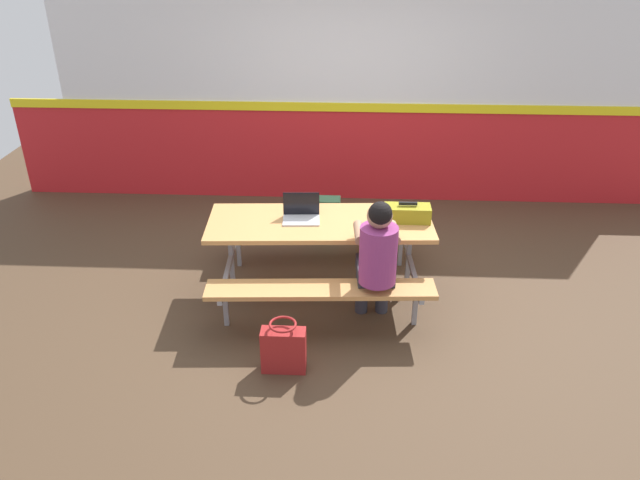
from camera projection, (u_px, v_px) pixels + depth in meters
name	position (u px, v px, depth m)	size (l,w,h in m)	color
ground_plane	(343.00, 294.00, 5.74)	(10.00, 10.00, 0.02)	#4C3826
accent_backdrop	(348.00, 97.00, 7.14)	(8.00, 0.14, 2.60)	red
picnic_table_main	(320.00, 237.00, 5.48)	(2.00, 1.65, 0.74)	tan
student_nearer	(377.00, 255.00, 4.93)	(0.38, 0.53, 1.21)	#2D2D38
laptop_silver	(301.00, 214.00, 5.41)	(0.33, 0.24, 0.22)	silver
toolbox_grey	(407.00, 213.00, 5.38)	(0.40, 0.18, 0.18)	olive
backpack_dark	(381.00, 230.00, 6.40)	(0.30, 0.22, 0.44)	yellow
tote_bag_bright	(284.00, 349.00, 4.68)	(0.34, 0.21, 0.43)	maroon
satchel_spare	(326.00, 217.00, 6.68)	(0.30, 0.22, 0.44)	#3F724C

